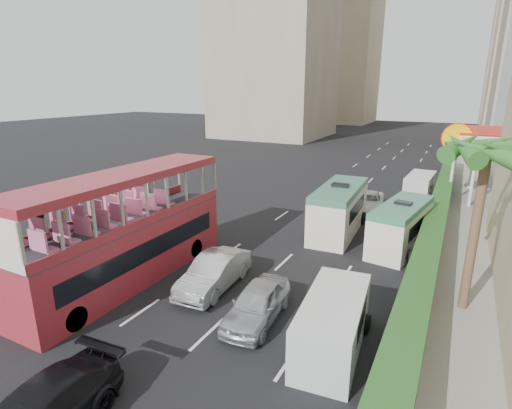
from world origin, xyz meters
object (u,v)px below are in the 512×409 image
Objects in this scene: shell_station at (503,167)px; car_silver_lane_b at (257,319)px; panel_van_far at (420,186)px; palm_tree at (474,232)px; van_asset at (367,211)px; double_decker_bus at (127,228)px; car_silver_lane_a at (215,288)px; minibus_far at (401,226)px; minibus_near at (339,210)px; panel_van_near at (333,324)px.

car_silver_lane_b is at bearing -111.58° from shell_station.
panel_van_far is 0.72× the size of palm_tree.
van_asset is at bearing -139.84° from shell_station.
double_decker_bus is at bearing -124.94° from van_asset.
minibus_far reaches higher than car_silver_lane_a.
car_silver_lane_a is 10.02m from minibus_near.
panel_van_far is (-0.20, 12.11, -0.36)m from minibus_far.
panel_van_near is at bearing -91.42° from van_asset.
panel_van_far is at bearing 99.92° from minibus_far.
minibus_far is 14.47m from shell_station.
car_silver_lane_b is at bearing -101.70° from minibus_far.
van_asset is 0.85× the size of minibus_far.
minibus_near is (2.88, 9.49, 1.45)m from car_silver_lane_a.
minibus_far is at bearing -72.77° from van_asset.
double_decker_bus is 1.91× the size of minibus_far.
minibus_far is (3.10, -6.11, 1.27)m from van_asset.
double_decker_bus reaches higher than car_silver_lane_b.
minibus_far reaches higher than car_silver_lane_b.
van_asset is at bearing 118.31° from palm_tree.
car_silver_lane_b is 16.13m from van_asset.
double_decker_bus is 2.42× the size of car_silver_lane_a.
shell_station reaches higher than minibus_near.
van_asset is 1.07× the size of panel_van_far.
panel_van_near is at bearing -4.03° from double_decker_bus.
car_silver_lane_a is 10.94m from minibus_far.
panel_van_near is 1.02× the size of panel_van_far.
double_decker_bus is 2.35× the size of panel_van_near.
double_decker_bus is 12.61m from minibus_near.
car_silver_lane_a is at bearing 157.79° from panel_van_near.
shell_station is (9.20, 12.44, 1.30)m from minibus_near.
minibus_far is at bearing 119.78° from palm_tree.
panel_van_near is 0.58× the size of shell_station.
palm_tree reaches higher than double_decker_bus.
panel_van_near is (3.07, -0.36, 0.94)m from car_silver_lane_b.
panel_van_far is 6.06m from shell_station.
double_decker_bus is 14.37m from minibus_far.
panel_van_far is (2.90, 6.01, 0.92)m from van_asset.
double_decker_bus is 14.39m from palm_tree.
shell_station is (2.20, 19.00, -0.63)m from palm_tree.
panel_van_near is at bearing -84.93° from minibus_far.
panel_van_far is (3.55, 11.23, -0.53)m from minibus_near.
minibus_near is at bearing 175.71° from minibus_far.
palm_tree is 0.80× the size of shell_station.
van_asset is at bearing 125.88° from minibus_far.
van_asset is 13.81m from palm_tree.
panel_van_far is 0.57× the size of shell_station.
van_asset is at bearing 83.29° from car_silver_lane_b.
palm_tree is 19.14m from shell_station.
minibus_near reaches higher than minibus_far.
palm_tree is (13.80, 4.00, 0.85)m from double_decker_bus.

